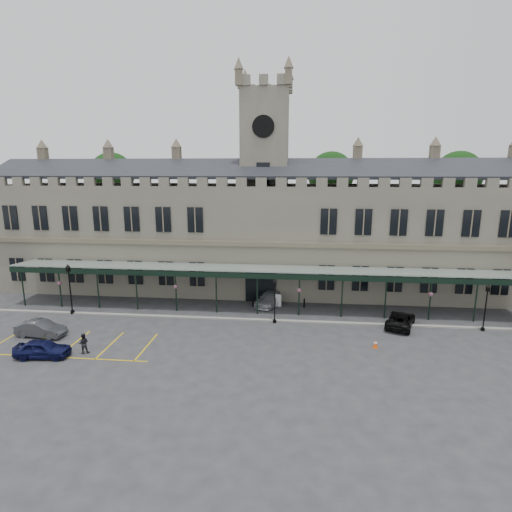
# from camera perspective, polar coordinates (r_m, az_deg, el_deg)

# --- Properties ---
(ground) EXTENTS (140.00, 140.00, 0.00)m
(ground) POSITION_cam_1_polar(r_m,az_deg,el_deg) (32.46, -1.09, -12.70)
(ground) COLOR #2F2F32
(station_building) EXTENTS (60.00, 10.36, 17.30)m
(station_building) POSITION_cam_1_polar(r_m,az_deg,el_deg) (45.83, 1.24, 3.20)
(station_building) COLOR #646053
(station_building) RESTS_ON ground
(clock_tower) EXTENTS (5.60, 5.60, 24.80)m
(clock_tower) POSITION_cam_1_polar(r_m,az_deg,el_deg) (45.34, 1.29, 11.54)
(clock_tower) COLOR #646053
(clock_tower) RESTS_ON ground
(canopy) EXTENTS (50.00, 4.10, 4.30)m
(canopy) POSITION_cam_1_polar(r_m,az_deg,el_deg) (38.54, 0.22, -4.77)
(canopy) COLOR #8C9E93
(canopy) RESTS_ON ground
(kerb) EXTENTS (60.00, 0.40, 0.12)m
(kerb) POSITION_cam_1_polar(r_m,az_deg,el_deg) (37.46, -0.08, -9.08)
(kerb) COLOR gray
(kerb) RESTS_ON ground
(parking_markings) EXTENTS (16.00, 6.00, 0.01)m
(parking_markings) POSITION_cam_1_polar(r_m,az_deg,el_deg) (35.55, -24.94, -11.61)
(parking_markings) COLOR gold
(parking_markings) RESTS_ON ground
(tree_behind_left) EXTENTS (6.00, 6.00, 16.00)m
(tree_behind_left) POSITION_cam_1_polar(r_m,az_deg,el_deg) (59.93, -19.84, 10.73)
(tree_behind_left) COLOR #332314
(tree_behind_left) RESTS_ON ground
(tree_behind_mid) EXTENTS (6.00, 6.00, 16.00)m
(tree_behind_mid) POSITION_cam_1_polar(r_m,az_deg,el_deg) (54.39, 10.65, 11.15)
(tree_behind_mid) COLOR #332314
(tree_behind_mid) RESTS_ON ground
(tree_behind_right) EXTENTS (6.00, 6.00, 16.00)m
(tree_behind_right) POSITION_cam_1_polar(r_m,az_deg,el_deg) (57.94, 26.87, 10.11)
(tree_behind_right) COLOR #332314
(tree_behind_right) RESTS_ON ground
(lamp_post_left) EXTENTS (0.47, 0.47, 4.95)m
(lamp_post_left) POSITION_cam_1_polar(r_m,az_deg,el_deg) (42.12, -25.08, -3.72)
(lamp_post_left) COLOR black
(lamp_post_left) RESTS_ON ground
(lamp_post_mid) EXTENTS (0.39, 0.39, 4.15)m
(lamp_post_mid) POSITION_cam_1_polar(r_m,az_deg,el_deg) (36.14, 2.70, -5.86)
(lamp_post_mid) COLOR black
(lamp_post_mid) RESTS_ON ground
(lamp_post_right) EXTENTS (0.40, 0.40, 4.20)m
(lamp_post_right) POSITION_cam_1_polar(r_m,az_deg,el_deg) (39.57, 30.01, -5.88)
(lamp_post_right) COLOR black
(lamp_post_right) RESTS_ON ground
(traffic_cone) EXTENTS (0.40, 0.40, 0.63)m
(traffic_cone) POSITION_cam_1_polar(r_m,az_deg,el_deg) (33.36, 16.70, -11.95)
(traffic_cone) COLOR #EA4B07
(traffic_cone) RESTS_ON ground
(sign_board) EXTENTS (0.74, 0.24, 1.29)m
(sign_board) POSITION_cam_1_polar(r_m,az_deg,el_deg) (40.89, 3.13, -6.39)
(sign_board) COLOR black
(sign_board) RESTS_ON ground
(bollard_left) EXTENTS (0.15, 0.15, 0.83)m
(bollard_left) POSITION_cam_1_polar(r_m,az_deg,el_deg) (40.85, -0.44, -6.70)
(bollard_left) COLOR black
(bollard_left) RESTS_ON ground
(bollard_right) EXTENTS (0.16, 0.16, 0.93)m
(bollard_right) POSITION_cam_1_polar(r_m,az_deg,el_deg) (40.92, 6.91, -6.68)
(bollard_right) COLOR black
(bollard_right) RESTS_ON ground
(car_left_a) EXTENTS (4.12, 2.00, 1.35)m
(car_left_a) POSITION_cam_1_polar(r_m,az_deg,el_deg) (34.29, -28.20, -11.59)
(car_left_a) COLOR #0D103B
(car_left_a) RESTS_ON ground
(car_left_b) EXTENTS (4.22, 1.76, 1.36)m
(car_left_b) POSITION_cam_1_polar(r_m,az_deg,el_deg) (38.36, -28.38, -9.12)
(car_left_b) COLOR #383B40
(car_left_b) RESTS_ON ground
(car_taxi) EXTENTS (3.25, 4.87, 1.31)m
(car_taxi) POSITION_cam_1_polar(r_m,az_deg,el_deg) (41.40, 1.94, -6.09)
(car_taxi) COLOR #A7AAAF
(car_taxi) RESTS_ON ground
(car_van) EXTENTS (3.65, 4.96, 1.25)m
(car_van) POSITION_cam_1_polar(r_m,az_deg,el_deg) (38.14, 19.95, -8.55)
(car_van) COLOR black
(car_van) RESTS_ON ground
(person_b) EXTENTS (0.93, 0.84, 1.59)m
(person_b) POSITION_cam_1_polar(r_m,az_deg,el_deg) (33.61, -23.42, -11.39)
(person_b) COLOR black
(person_b) RESTS_ON ground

